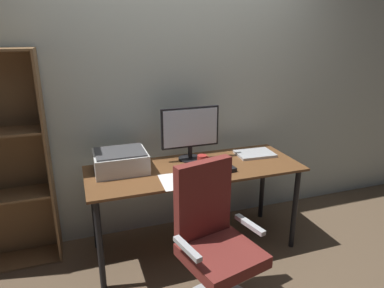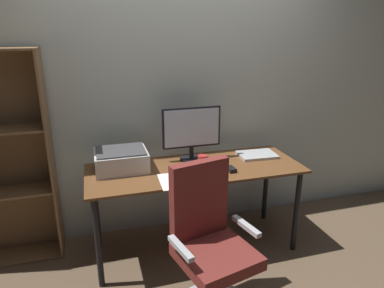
{
  "view_description": "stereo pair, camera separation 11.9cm",
  "coord_description": "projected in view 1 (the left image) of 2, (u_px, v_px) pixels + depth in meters",
  "views": [
    {
      "loc": [
        -0.86,
        -2.42,
        1.79
      ],
      "look_at": [
        -0.04,
        -0.04,
        0.95
      ],
      "focal_mm": 32.38,
      "sensor_mm": 36.0,
      "label": 1
    },
    {
      "loc": [
        -0.75,
        -2.45,
        1.79
      ],
      "look_at": [
        -0.04,
        -0.04,
        0.95
      ],
      "focal_mm": 32.38,
      "sensor_mm": 36.0,
      "label": 2
    }
  ],
  "objects": [
    {
      "name": "paper_sheet",
      "position": [
        176.0,
        181.0,
        2.51
      ],
      "size": [
        0.22,
        0.3,
        0.0
      ],
      "primitive_type": "cube",
      "rotation": [
        0.0,
        0.0,
        -0.04
      ],
      "color": "white",
      "rests_on": "desk"
    },
    {
      "name": "ground_plane",
      "position": [
        195.0,
        246.0,
        3.0
      ],
      "size": [
        12.0,
        12.0,
        0.0
      ],
      "primitive_type": "plane",
      "color": "brown"
    },
    {
      "name": "printer",
      "position": [
        120.0,
        161.0,
        2.68
      ],
      "size": [
        0.4,
        0.34,
        0.16
      ],
      "color": "silver",
      "rests_on": "desk"
    },
    {
      "name": "monitor",
      "position": [
        190.0,
        130.0,
        2.86
      ],
      "size": [
        0.49,
        0.2,
        0.45
      ],
      "color": "black",
      "rests_on": "desk"
    },
    {
      "name": "back_wall",
      "position": [
        176.0,
        88.0,
        3.03
      ],
      "size": [
        6.4,
        0.1,
        2.6
      ],
      "primitive_type": "cube",
      "color": "beige",
      "rests_on": "ground"
    },
    {
      "name": "mouse",
      "position": [
        231.0,
        169.0,
        2.7
      ],
      "size": [
        0.06,
        0.1,
        0.03
      ],
      "primitive_type": "cube",
      "rotation": [
        0.0,
        0.0,
        0.08
      ],
      "color": "black",
      "rests_on": "desk"
    },
    {
      "name": "laptop",
      "position": [
        255.0,
        154.0,
        3.03
      ],
      "size": [
        0.33,
        0.25,
        0.02
      ],
      "primitive_type": "cube",
      "rotation": [
        0.0,
        0.0,
        -0.05
      ],
      "color": "#B7BABC",
      "rests_on": "desk"
    },
    {
      "name": "keyboard",
      "position": [
        203.0,
        172.0,
        2.64
      ],
      "size": [
        0.29,
        0.12,
        0.02
      ],
      "primitive_type": "cube",
      "rotation": [
        0.0,
        0.0,
        -0.05
      ],
      "color": "black",
      "rests_on": "desk"
    },
    {
      "name": "desk",
      "position": [
        195.0,
        177.0,
        2.79
      ],
      "size": [
        1.71,
        0.65,
        0.74
      ],
      "color": "brown",
      "rests_on": "ground"
    },
    {
      "name": "office_chair",
      "position": [
        215.0,
        248.0,
        2.21
      ],
      "size": [
        0.57,
        0.55,
        1.01
      ],
      "rotation": [
        0.0,
        0.0,
        0.23
      ],
      "color": "#B7BABC",
      "rests_on": "ground"
    },
    {
      "name": "coffee_mug",
      "position": [
        202.0,
        160.0,
        2.79
      ],
      "size": [
        0.09,
        0.08,
        0.09
      ],
      "color": "#B72D28",
      "rests_on": "desk"
    }
  ]
}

